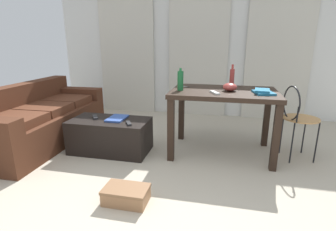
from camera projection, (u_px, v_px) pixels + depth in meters
ground_plane at (177, 158)px, 2.98m from camera, size 7.72×7.72×0.00m
wall_back at (199, 43)px, 4.51m from camera, size 5.13×0.10×2.54m
curtains at (198, 52)px, 4.48m from camera, size 3.65×0.03×2.23m
couch at (39, 120)px, 3.39m from camera, size 0.85×1.94×0.76m
coffee_table at (110, 136)px, 3.12m from camera, size 0.93×0.49×0.40m
craft_table at (223, 100)px, 2.96m from camera, size 1.19×0.79×0.76m
wire_chair at (296, 113)px, 2.85m from camera, size 0.38×0.41×0.84m
bottle_near at (232, 77)px, 3.15m from camera, size 0.06×0.06×0.27m
bottle_far at (181, 81)px, 2.91m from camera, size 0.07×0.07×0.25m
bowl at (230, 87)px, 2.89m from camera, size 0.16×0.16×0.09m
book_stack at (263, 92)px, 2.75m from camera, size 0.23×0.28×0.05m
tv_remote_on_table at (215, 93)px, 2.76m from camera, size 0.12×0.19×0.02m
scissors at (187, 87)px, 3.15m from camera, size 0.10×0.07×0.00m
tv_remote_primary at (129, 123)px, 2.90m from camera, size 0.11×0.15×0.02m
tv_remote_secondary at (95, 117)px, 3.14m from camera, size 0.14×0.17×0.02m
magazine at (117, 118)px, 3.09m from camera, size 0.20×0.30×0.02m
shoebox at (126, 195)px, 2.15m from camera, size 0.37×0.23×0.13m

